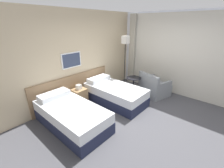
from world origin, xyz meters
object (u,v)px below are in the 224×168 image
object	(u,v)px
nightstand	(80,96)
floor_lamp	(125,46)
side_table	(133,83)
armchair	(154,88)
bed_near_door	(71,116)
bed_near_window	(114,94)

from	to	relation	value
nightstand	floor_lamp	size ratio (longest dim) A/B	0.33
nightstand	side_table	distance (m)	1.86
floor_lamp	armchair	bearing A→B (deg)	-82.25
bed_near_door	armchair	world-z (taller)	armchair
bed_near_door	nightstand	world-z (taller)	bed_near_door
side_table	nightstand	bearing A→B (deg)	152.59
nightstand	armchair	distance (m)	2.51
side_table	floor_lamp	bearing A→B (deg)	65.49
bed_near_window	side_table	size ratio (longest dim) A/B	3.13
floor_lamp	side_table	xyz separation A→B (m)	(-0.27, -0.60, -1.15)
side_table	bed_near_window	bearing A→B (deg)	171.18
bed_near_window	floor_lamp	bearing A→B (deg)	22.60
floor_lamp	side_table	size ratio (longest dim) A/B	3.14
side_table	armchair	distance (m)	0.73
armchair	side_table	bearing A→B (deg)	54.58
nightstand	armchair	size ratio (longest dim) A/B	0.60
side_table	armchair	size ratio (longest dim) A/B	0.59
bed_near_door	floor_lamp	bearing A→B (deg)	9.73
bed_near_window	floor_lamp	size ratio (longest dim) A/B	1.00
bed_near_door	nightstand	size ratio (longest dim) A/B	3.05
armchair	floor_lamp	bearing A→B (deg)	24.99
armchair	bed_near_door	bearing A→B (deg)	93.64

